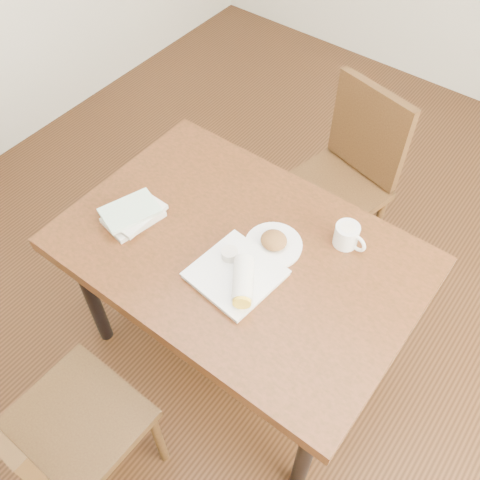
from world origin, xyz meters
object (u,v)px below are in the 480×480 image
Objects in this scene: plate_scone at (274,244)px; book_stack at (133,214)px; chair_near at (49,435)px; plate_burrito at (238,276)px; table at (240,261)px; chair_far at (346,172)px; coffee_mug at (347,235)px.

book_stack is (-0.50, -0.21, 0.01)m from plate_scone.
chair_near is at bearing -68.72° from book_stack.
chair_near is 4.56× the size of plate_scone.
plate_scone is at bearing 85.91° from plate_burrito.
plate_scone is (0.09, 0.08, 0.10)m from table.
book_stack is (-0.28, 0.72, 0.23)m from chair_near.
chair_near reaches higher than plate_scone.
chair_far is 3.97× the size of book_stack.
plate_burrito is at bearing -94.09° from plate_scone.
coffee_mug is at bearing -63.03° from chair_far.
coffee_mug reaches higher than book_stack.
chair_near is 0.81m from book_stack.
plate_scone is (0.07, -0.70, 0.22)m from chair_far.
plate_scone reaches higher than book_stack.
plate_scone is 0.27m from coffee_mug.
table is 0.44m from book_stack.
coffee_mug is (0.20, 0.17, 0.03)m from plate_scone.
chair_near is 0.80m from plate_burrito.
chair_near is at bearing -95.11° from chair_far.
book_stack is (-0.48, -0.01, -0.00)m from plate_burrito.
chair_near is 1.20m from coffee_mug.
table is 1.35× the size of chair_near.
table is 9.81× the size of coffee_mug.
plate_scone is at bearing 40.62° from table.
table is at bearing 17.81° from book_stack.
book_stack is at bearing -162.19° from table.
table is 5.36× the size of book_stack.
plate_burrito is 0.48m from book_stack.
plate_scone is at bearing -139.09° from coffee_mug.
chair_near is at bearing -110.64° from coffee_mug.
chair_far is at bearing 93.54° from plate_burrito.
chair_near is 7.26× the size of coffee_mug.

